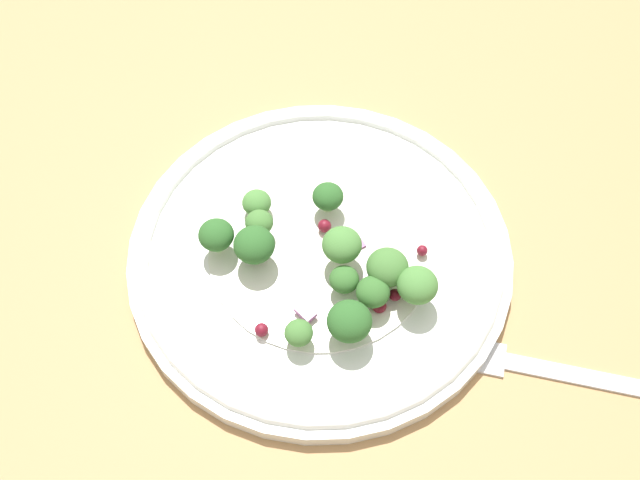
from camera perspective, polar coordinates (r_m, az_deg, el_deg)
ground_plane at (r=58.61cm, az=-0.66°, el=-1.21°), size 180.00×180.00×2.00cm
plate at (r=56.59cm, az=-0.00°, el=-0.98°), size 27.73×27.73×1.70cm
dressing_pool at (r=56.21cm, az=-0.00°, el=-0.75°), size 16.08×16.08×0.20cm
broccoli_floret_0 at (r=53.30cm, az=1.77°, el=-2.92°), size 2.06×2.06×2.08cm
broccoli_floret_1 at (r=52.65cm, az=7.11°, el=-3.33°), size 2.78×2.78×2.82cm
broccoli_floret_2 at (r=55.61cm, az=-4.45°, el=1.24°), size 2.01×2.01×2.03cm
broccoli_floret_3 at (r=52.72cm, az=3.87°, el=-3.83°), size 2.32×2.32×2.35cm
broccoli_floret_4 at (r=54.81cm, az=-7.55°, el=0.13°), size 2.52×2.52×2.55cm
broccoli_floret_5 at (r=54.02cm, az=-4.81°, el=-0.40°), size 2.89×2.89×2.93cm
broccoli_floret_6 at (r=51.59cm, az=-1.56°, el=-6.80°), size 1.92×1.92×1.95cm
broccoli_floret_7 at (r=51.24cm, az=2.15°, el=-5.98°), size 2.99×2.99×3.03cm
broccoli_floret_8 at (r=56.50cm, az=0.58°, el=3.16°), size 2.26×2.26×2.29cm
broccoli_floret_9 at (r=53.36cm, az=4.93°, el=-2.04°), size 2.90×2.90×2.94cm
broccoli_floret_10 at (r=53.68cm, az=1.60°, el=-0.39°), size 2.76×2.76×2.80cm
broccoli_floret_11 at (r=57.05cm, az=-4.63°, el=2.69°), size 2.13×2.13×2.15cm
cranberry_0 at (r=53.75cm, az=5.50°, el=-4.00°), size 0.87×0.87×0.87cm
cranberry_1 at (r=52.79cm, az=-4.28°, el=-6.54°), size 0.94×0.94×0.94cm
cranberry_2 at (r=55.67cm, az=-4.10°, el=-0.54°), size 0.70×0.70×0.70cm
cranberry_3 at (r=53.72cm, az=4.35°, el=-4.83°), size 1.00×1.00×1.00cm
cranberry_4 at (r=55.91cm, az=7.46°, el=-0.77°), size 0.78×0.78×0.78cm
cranberry_5 at (r=56.52cm, az=0.33°, el=1.04°), size 0.97×0.97×0.97cm
onion_bit_0 at (r=53.19cm, az=-1.06°, el=-5.28°), size 1.56×1.66×0.45cm
onion_bit_1 at (r=54.73cm, az=4.19°, el=-2.87°), size 1.65×1.46×0.55cm
onion_bit_2 at (r=56.31cm, az=2.57°, el=-0.43°), size 1.57×1.37×0.33cm
fork at (r=55.73cm, az=17.91°, el=-9.28°), size 18.09×8.05×0.50cm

